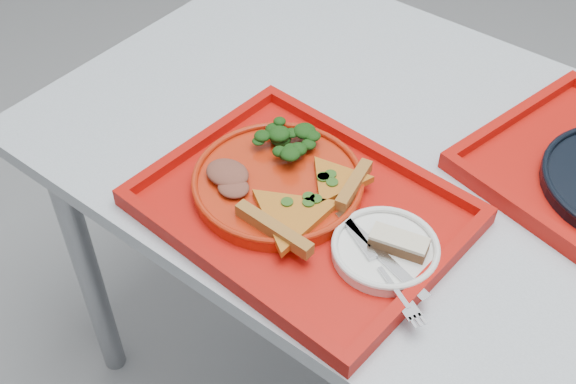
# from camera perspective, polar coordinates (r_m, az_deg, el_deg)

# --- Properties ---
(table) EXTENTS (1.60, 0.80, 0.75)m
(table) POSITION_cam_1_polar(r_m,az_deg,el_deg) (1.20, 16.65, -3.57)
(table) COLOR #99A2AC
(table) RESTS_ON ground
(tray_main) EXTENTS (0.47, 0.38, 0.01)m
(tray_main) POSITION_cam_1_polar(r_m,az_deg,el_deg) (1.08, 1.15, -1.49)
(tray_main) COLOR #B11009
(tray_main) RESTS_ON table
(dinner_plate) EXTENTS (0.26, 0.26, 0.02)m
(dinner_plate) POSITION_cam_1_polar(r_m,az_deg,el_deg) (1.10, -0.80, 0.64)
(dinner_plate) COLOR #AF230B
(dinner_plate) RESTS_ON tray_main
(side_plate) EXTENTS (0.15, 0.15, 0.01)m
(side_plate) POSITION_cam_1_polar(r_m,az_deg,el_deg) (1.02, 7.67, -4.65)
(side_plate) COLOR white
(side_plate) RESTS_ON tray_main
(pizza_slice_a) EXTENTS (0.13, 0.15, 0.02)m
(pizza_slice_a) POSITION_cam_1_polar(r_m,az_deg,el_deg) (1.03, 0.24, -1.76)
(pizza_slice_a) COLOR gold
(pizza_slice_a) RESTS_ON dinner_plate
(pizza_slice_b) EXTENTS (0.13, 0.12, 0.02)m
(pizza_slice_b) POSITION_cam_1_polar(r_m,az_deg,el_deg) (1.08, 3.83, 1.04)
(pizza_slice_b) COLOR gold
(pizza_slice_b) RESTS_ON dinner_plate
(salad_heap) EXTENTS (0.09, 0.08, 0.04)m
(salad_heap) POSITION_cam_1_polar(r_m,az_deg,el_deg) (1.13, -0.22, 4.40)
(salad_heap) COLOR black
(salad_heap) RESTS_ON dinner_plate
(meat_portion) EXTENTS (0.07, 0.06, 0.02)m
(meat_portion) POSITION_cam_1_polar(r_m,az_deg,el_deg) (1.09, -4.81, 1.50)
(meat_portion) COLOR brown
(meat_portion) RESTS_ON dinner_plate
(dessert_bar) EXTENTS (0.09, 0.05, 0.02)m
(dessert_bar) POSITION_cam_1_polar(r_m,az_deg,el_deg) (1.01, 8.76, -3.98)
(dessert_bar) COLOR #502A1A
(dessert_bar) RESTS_ON side_plate
(knife) EXTENTS (0.18, 0.07, 0.01)m
(knife) POSITION_cam_1_polar(r_m,az_deg,el_deg) (1.00, 7.29, -4.82)
(knife) COLOR silver
(knife) RESTS_ON side_plate
(fork) EXTENTS (0.18, 0.10, 0.01)m
(fork) POSITION_cam_1_polar(r_m,az_deg,el_deg) (0.99, 7.20, -5.84)
(fork) COLOR silver
(fork) RESTS_ON side_plate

